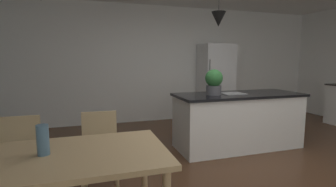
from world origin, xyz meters
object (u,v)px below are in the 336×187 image
dining_table (48,166)px  vase_on_dining_table (43,140)px  potted_plant_on_island (214,81)px  kitchen_island (238,120)px  chair_far_right (100,150)px  refrigerator (215,82)px  chair_far_left (19,158)px

dining_table → vase_on_dining_table: vase_on_dining_table is taller
potted_plant_on_island → vase_on_dining_table: 2.72m
dining_table → kitchen_island: kitchen_island is taller
dining_table → kitchen_island: (2.64, 1.61, -0.22)m
dining_table → vase_on_dining_table: size_ratio=7.78×
chair_far_right → dining_table: bearing=-115.8°
vase_on_dining_table → potted_plant_on_island: bearing=35.6°
kitchen_island → refrigerator: bearing=72.6°
kitchen_island → vase_on_dining_table: size_ratio=9.39×
chair_far_right → refrigerator: size_ratio=0.48×
potted_plant_on_island → chair_far_left: bearing=-162.8°
chair_far_left → potted_plant_on_island: 2.76m
chair_far_left → vase_on_dining_table: bearing=-65.1°
dining_table → chair_far_right: size_ratio=2.00×
vase_on_dining_table → refrigerator: bearing=46.9°
dining_table → potted_plant_on_island: size_ratio=4.34×
kitchen_island → refrigerator: (0.60, 1.91, 0.45)m
refrigerator → vase_on_dining_table: bearing=-133.1°
dining_table → potted_plant_on_island: 2.74m
chair_far_right → vase_on_dining_table: size_ratio=3.90×
chair_far_left → kitchen_island: kitchen_island is taller
chair_far_right → chair_far_left: size_ratio=1.00×
kitchen_island → vase_on_dining_table: (-2.67, -1.58, 0.40)m
kitchen_island → dining_table: bearing=-148.6°
kitchen_island → vase_on_dining_table: vase_on_dining_table is taller
chair_far_left → potted_plant_on_island: size_ratio=2.17×
kitchen_island → refrigerator: size_ratio=1.15×
chair_far_right → potted_plant_on_island: (1.78, 0.79, 0.64)m
refrigerator → dining_table: bearing=-132.6°
chair_far_right → vase_on_dining_table: (-0.42, -0.78, 0.39)m
dining_table → chair_far_left: (-0.39, 0.82, -0.21)m
chair_far_right → chair_far_left: bearing=180.0°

